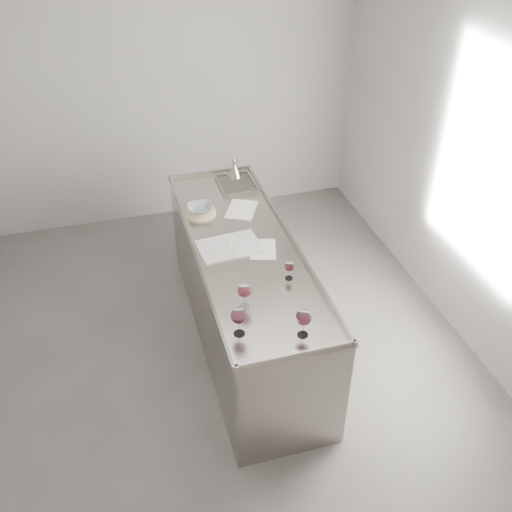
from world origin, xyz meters
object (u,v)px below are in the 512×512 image
object	(u,v)px
wine_glass_right	(304,318)
wine_funnel	(234,171)
wine_glass_left	(239,316)
counter	(245,293)
ceramic_bowl	(200,209)
notebook	(230,246)
wine_glass_small	(289,267)
wine_glass_middle	(245,291)

from	to	relation	value
wine_glass_right	wine_funnel	size ratio (longest dim) A/B	0.99
wine_glass_left	wine_funnel	world-z (taller)	wine_glass_left
counter	ceramic_bowl	distance (m)	0.78
counter	wine_glass_left	distance (m)	1.13
wine_glass_right	wine_glass_left	bearing A→B (deg)	162.31
notebook	wine_funnel	distance (m)	1.12
wine_glass_left	wine_glass_small	distance (m)	0.64
notebook	wine_glass_left	bearing A→B (deg)	-105.31
counter	wine_funnel	size ratio (longest dim) A/B	12.39
counter	notebook	distance (m)	0.49
wine_glass_right	ceramic_bowl	bearing A→B (deg)	101.52
wine_glass_left	notebook	distance (m)	0.94
wine_glass_left	wine_glass_middle	distance (m)	0.26
wine_glass_middle	wine_glass_left	bearing A→B (deg)	-112.63
wine_glass_middle	wine_glass_right	bearing A→B (deg)	-52.45
wine_glass_middle	ceramic_bowl	world-z (taller)	wine_glass_middle
wine_glass_right	wine_glass_small	size ratio (longest dim) A/B	1.37
counter	wine_glass_small	xyz separation A→B (m)	(0.19, -0.47, 0.57)
wine_glass_left	wine_glass_middle	world-z (taller)	wine_glass_left
notebook	ceramic_bowl	world-z (taller)	ceramic_bowl
wine_glass_right	ceramic_bowl	size ratio (longest dim) A/B	0.95
wine_glass_left	wine_glass_right	distance (m)	0.39
wine_glass_right	notebook	xyz separation A→B (m)	(-0.20, 1.03, -0.13)
wine_funnel	wine_glass_small	bearing A→B (deg)	-90.21
wine_glass_right	ceramic_bowl	distance (m)	1.60
wine_glass_small	ceramic_bowl	distance (m)	1.10
ceramic_bowl	wine_glass_middle	bearing A→B (deg)	-87.72
wine_glass_left	wine_funnel	size ratio (longest dim) A/B	1.03
wine_glass_left	ceramic_bowl	distance (m)	1.45
wine_glass_small	ceramic_bowl	world-z (taller)	wine_glass_small
wine_glass_right	wine_funnel	distance (m)	2.11
ceramic_bowl	wine_funnel	distance (m)	0.69
counter	wine_glass_right	xyz separation A→B (m)	(0.09, -1.03, 0.61)
ceramic_bowl	wine_funnel	size ratio (longest dim) A/B	1.05
counter	notebook	world-z (taller)	counter
wine_glass_left	wine_glass_middle	size ratio (longest dim) A/B	1.13
ceramic_bowl	wine_funnel	bearing A→B (deg)	52.00
wine_glass_middle	ceramic_bowl	xyz separation A→B (m)	(-0.05, 1.21, -0.08)
wine_glass_middle	wine_glass_right	world-z (taller)	wine_glass_right
wine_glass_middle	wine_glass_small	distance (m)	0.42
wine_glass_small	notebook	size ratio (longest dim) A/B	0.29
wine_glass_small	ceramic_bowl	xyz separation A→B (m)	(-0.42, 1.01, -0.05)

